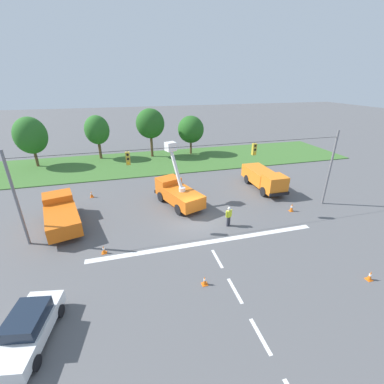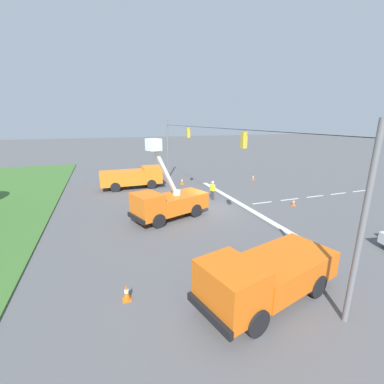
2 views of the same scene
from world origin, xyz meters
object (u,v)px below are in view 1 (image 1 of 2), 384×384
(traffic_cone_mid_right, at_px, (370,276))
(traffic_cone_foreground_left, at_px, (292,207))
(utility_truck_bucket_lift, at_px, (177,192))
(traffic_cone_mid_left, at_px, (91,194))
(tree_east, at_px, (191,129))
(traffic_cone_foreground_right, at_px, (104,250))
(sedan_white, at_px, (28,328))
(utility_truck_support_near, at_px, (264,178))
(utility_truck_support_far, at_px, (61,214))
(tree_west, at_px, (97,130))
(tree_centre, at_px, (150,124))
(road_worker, at_px, (229,215))
(tree_far_west, at_px, (30,136))
(traffic_cone_near_bucket, at_px, (205,280))

(traffic_cone_mid_right, bearing_deg, traffic_cone_foreground_left, 85.39)
(utility_truck_bucket_lift, distance_m, traffic_cone_mid_left, 9.23)
(tree_east, height_order, traffic_cone_foreground_right, tree_east)
(sedan_white, relative_size, traffic_cone_foreground_right, 7.19)
(utility_truck_bucket_lift, relative_size, traffic_cone_foreground_right, 9.88)
(utility_truck_support_near, xyz_separation_m, traffic_cone_foreground_left, (-0.16, -5.55, -0.83))
(tree_east, bearing_deg, utility_truck_support_far, -130.68)
(tree_west, distance_m, tree_east, 14.04)
(tree_centre, distance_m, road_worker, 22.98)
(traffic_cone_foreground_right, bearing_deg, tree_far_west, 113.24)
(utility_truck_support_far, relative_size, sedan_white, 1.48)
(traffic_cone_mid_left, bearing_deg, tree_west, 89.17)
(tree_centre, height_order, sedan_white, tree_centre)
(tree_west, height_order, traffic_cone_foreground_left, tree_west)
(tree_east, height_order, traffic_cone_foreground_left, tree_east)
(utility_truck_support_near, bearing_deg, tree_east, 104.81)
(sedan_white, distance_m, traffic_cone_mid_right, 18.93)
(traffic_cone_mid_right, xyz_separation_m, traffic_cone_near_bucket, (-9.90, 2.25, -0.01))
(utility_truck_bucket_lift, xyz_separation_m, traffic_cone_foreground_right, (-6.68, -6.23, -1.01))
(tree_west, distance_m, traffic_cone_foreground_left, 29.01)
(tree_centre, bearing_deg, tree_west, 173.17)
(utility_truck_support_far, bearing_deg, traffic_cone_mid_left, 71.15)
(road_worker, height_order, traffic_cone_foreground_left, road_worker)
(traffic_cone_foreground_left, xyz_separation_m, traffic_cone_foreground_right, (-16.60, -2.04, -0.10))
(tree_west, xyz_separation_m, traffic_cone_near_bucket, (7.41, -29.15, -4.08))
(traffic_cone_mid_right, bearing_deg, utility_truck_support_near, 86.53)
(utility_truck_support_near, distance_m, traffic_cone_near_bucket, 16.41)
(tree_far_west, bearing_deg, traffic_cone_foreground_left, -38.10)
(traffic_cone_near_bucket, bearing_deg, traffic_cone_foreground_left, 32.55)
(utility_truck_bucket_lift, height_order, traffic_cone_foreground_left, utility_truck_bucket_lift)
(tree_far_west, relative_size, tree_east, 1.12)
(sedan_white, bearing_deg, tree_far_west, 103.18)
(tree_centre, distance_m, utility_truck_bucket_lift, 17.67)
(utility_truck_support_near, xyz_separation_m, traffic_cone_foreground_right, (-16.75, -7.59, -0.93))
(tree_west, relative_size, tree_east, 1.07)
(tree_far_west, height_order, utility_truck_bucket_lift, tree_far_west)
(tree_far_west, bearing_deg, traffic_cone_mid_right, -49.22)
(tree_far_west, height_order, traffic_cone_mid_left, tree_far_west)
(tree_far_west, bearing_deg, tree_west, 11.62)
(utility_truck_support_far, relative_size, traffic_cone_mid_left, 9.22)
(traffic_cone_foreground_left, distance_m, traffic_cone_near_bucket, 12.61)
(tree_far_west, relative_size, road_worker, 3.85)
(traffic_cone_foreground_left, bearing_deg, tree_centre, 115.65)
(utility_truck_support_near, relative_size, traffic_cone_foreground_left, 8.26)
(sedan_white, height_order, traffic_cone_mid_right, sedan_white)
(utility_truck_support_far, distance_m, sedan_white, 10.82)
(utility_truck_bucket_lift, distance_m, traffic_cone_mid_right, 16.14)
(traffic_cone_near_bucket, bearing_deg, tree_far_west, 119.80)
(tree_west, height_order, sedan_white, tree_west)
(tree_west, relative_size, utility_truck_support_near, 0.98)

